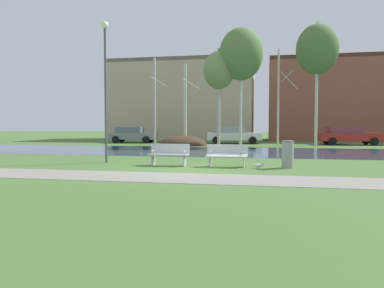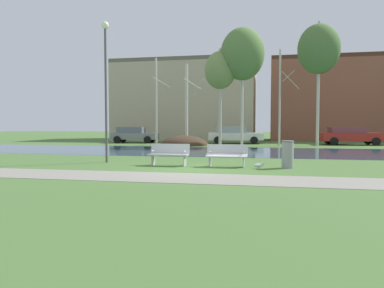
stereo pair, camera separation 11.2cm
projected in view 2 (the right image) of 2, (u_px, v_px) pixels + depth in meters
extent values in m
plane|color=#476B33|center=(224.00, 151.00, 23.54)|extent=(120.00, 120.00, 0.00)
cube|color=gray|center=(177.00, 178.00, 11.52)|extent=(60.00, 2.19, 0.01)
cube|color=#2D475B|center=(223.00, 151.00, 22.91)|extent=(80.00, 8.54, 0.01)
ellipsoid|color=#423021|center=(184.00, 145.00, 29.82)|extent=(3.87, 3.40, 1.54)
cube|color=#B2B5B7|center=(168.00, 155.00, 14.88)|extent=(1.60, 0.49, 0.05)
cube|color=#B2B5B7|center=(170.00, 149.00, 15.14)|extent=(1.60, 0.10, 0.40)
cube|color=#B2B5B7|center=(153.00, 160.00, 15.08)|extent=(0.04, 0.43, 0.45)
cube|color=#B2B5B7|center=(185.00, 160.00, 14.82)|extent=(0.04, 0.43, 0.45)
cylinder|color=#B2B5B7|center=(153.00, 151.00, 15.02)|extent=(0.04, 0.28, 0.04)
cylinder|color=#B2B5B7|center=(185.00, 151.00, 14.76)|extent=(0.04, 0.28, 0.04)
cube|color=#B2B5B7|center=(227.00, 156.00, 14.41)|extent=(1.60, 0.49, 0.14)
cube|color=#B2B5B7|center=(227.00, 149.00, 14.67)|extent=(1.60, 0.10, 0.40)
cube|color=#B2B5B7|center=(210.00, 161.00, 14.61)|extent=(0.04, 0.43, 0.45)
cube|color=#B2B5B7|center=(244.00, 162.00, 14.35)|extent=(0.04, 0.43, 0.45)
cylinder|color=#B2B5B7|center=(210.00, 152.00, 14.55)|extent=(0.04, 0.28, 0.04)
cylinder|color=#B2B5B7|center=(244.00, 152.00, 14.29)|extent=(0.04, 0.28, 0.04)
cylinder|color=gray|center=(288.00, 154.00, 14.08)|extent=(0.44, 0.44, 1.04)
torus|color=#545557|center=(288.00, 141.00, 14.06)|extent=(0.47, 0.47, 0.04)
ellipsoid|color=white|center=(258.00, 165.00, 13.93)|extent=(0.33, 0.15, 0.15)
sphere|color=white|center=(262.00, 164.00, 13.89)|extent=(0.11, 0.11, 0.11)
cone|color=gold|center=(264.00, 164.00, 13.88)|extent=(0.06, 0.03, 0.03)
cylinder|color=gold|center=(259.00, 167.00, 13.90)|extent=(0.01, 0.01, 0.10)
cylinder|color=gold|center=(259.00, 167.00, 13.96)|extent=(0.01, 0.01, 0.10)
cylinder|color=#4C4C51|center=(106.00, 96.00, 16.11)|extent=(0.10, 0.10, 5.75)
sphere|color=white|center=(105.00, 25.00, 15.95)|extent=(0.32, 0.32, 0.32)
cylinder|color=beige|center=(156.00, 102.00, 30.22)|extent=(0.17, 0.17, 7.02)
cylinder|color=beige|center=(167.00, 85.00, 30.50)|extent=(0.92, 1.31, 1.05)
cylinder|color=beige|center=(161.00, 82.00, 29.44)|extent=(1.14, 1.11, 0.75)
cylinder|color=beige|center=(187.00, 105.00, 30.14)|extent=(0.23, 0.23, 6.53)
cylinder|color=beige|center=(199.00, 88.00, 30.48)|extent=(1.10, 1.56, 1.27)
cylinder|color=beige|center=(192.00, 84.00, 29.32)|extent=(1.22, 1.19, 0.80)
cylinder|color=#BCB7A8|center=(220.00, 97.00, 28.93)|extent=(0.23, 0.23, 7.51)
ellipsoid|color=olive|center=(220.00, 70.00, 28.82)|extent=(2.43, 2.43, 2.92)
cylinder|color=beige|center=(242.00, 87.00, 28.61)|extent=(0.21, 0.21, 9.03)
ellipsoid|color=#567A3D|center=(242.00, 54.00, 28.48)|extent=(3.34, 3.34, 4.01)
cylinder|color=beige|center=(280.00, 98.00, 28.70)|extent=(0.15, 0.15, 7.42)
cylinder|color=beige|center=(288.00, 76.00, 28.91)|extent=(0.86, 1.22, 0.71)
cylinder|color=beige|center=(291.00, 80.00, 27.72)|extent=(1.37, 1.34, 1.21)
cylinder|color=beige|center=(318.00, 84.00, 28.47)|extent=(0.22, 0.22, 9.48)
ellipsoid|color=#4C7038|center=(319.00, 49.00, 28.33)|extent=(3.16, 3.16, 3.80)
cube|color=slate|center=(135.00, 136.00, 33.68)|extent=(4.28, 2.06, 0.58)
cube|color=slate|center=(131.00, 130.00, 33.69)|extent=(2.44, 1.70, 0.52)
cylinder|color=black|center=(152.00, 139.00, 34.38)|extent=(0.66, 0.27, 0.64)
cylinder|color=black|center=(147.00, 140.00, 32.68)|extent=(0.66, 0.27, 0.64)
cylinder|color=black|center=(123.00, 139.00, 34.71)|extent=(0.66, 0.27, 0.64)
cylinder|color=black|center=(117.00, 140.00, 33.01)|extent=(0.66, 0.27, 0.64)
cube|color=silver|center=(236.00, 136.00, 32.45)|extent=(4.79, 2.16, 0.61)
cube|color=#949AAC|center=(232.00, 130.00, 32.46)|extent=(2.73, 1.78, 0.55)
cylinder|color=black|center=(253.00, 140.00, 33.16)|extent=(0.66, 0.27, 0.64)
cylinder|color=black|center=(254.00, 140.00, 31.40)|extent=(0.66, 0.27, 0.64)
cylinder|color=black|center=(219.00, 139.00, 33.53)|extent=(0.66, 0.27, 0.64)
cylinder|color=black|center=(218.00, 140.00, 31.77)|extent=(0.66, 0.27, 0.64)
cube|color=maroon|center=(352.00, 137.00, 30.22)|extent=(4.93, 2.24, 0.67)
cube|color=brown|center=(347.00, 130.00, 30.24)|extent=(2.81, 1.84, 0.45)
cylinder|color=black|center=(368.00, 141.00, 30.96)|extent=(0.66, 0.27, 0.64)
cylinder|color=black|center=(376.00, 142.00, 29.14)|extent=(0.66, 0.27, 0.64)
cylinder|color=black|center=(328.00, 140.00, 31.34)|extent=(0.66, 0.27, 0.64)
cylinder|color=black|center=(334.00, 141.00, 29.52)|extent=(0.66, 0.27, 0.64)
cube|color=#BCAD8E|center=(186.00, 103.00, 41.50)|extent=(15.05, 7.76, 8.15)
cube|color=#675F4E|center=(186.00, 64.00, 41.28)|extent=(15.05, 7.76, 0.40)
cube|color=brown|center=(337.00, 101.00, 38.86)|extent=(13.52, 6.21, 8.12)
cube|color=#4E2C21|center=(338.00, 60.00, 38.64)|extent=(13.52, 6.21, 0.40)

